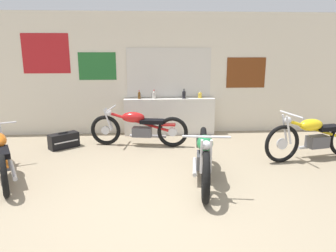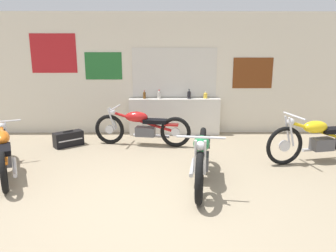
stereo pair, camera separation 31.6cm
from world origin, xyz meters
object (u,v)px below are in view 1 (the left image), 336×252
motorcycle_yellow (315,136)px  motorcycle_red (139,127)px  bottle_left_center (154,95)px  motorcycle_orange (1,154)px  bottle_right_center (200,95)px  bottle_center (184,94)px  motorcycle_green (204,156)px  hard_case_black (64,141)px  bottle_leftmost (139,95)px

motorcycle_yellow → motorcycle_red: (-3.24, 1.05, -0.03)m
bottle_left_center → motorcycle_orange: bearing=-134.6°
motorcycle_orange → motorcycle_red: size_ratio=0.97×
bottle_right_center → motorcycle_orange: (-3.56, -2.51, -0.53)m
bottle_center → bottle_right_center: bearing=5.5°
motorcycle_yellow → bottle_center: bearing=138.6°
motorcycle_green → motorcycle_red: 2.23m
bottle_left_center → bottle_center: bearing=-3.1°
motorcycle_green → motorcycle_red: size_ratio=0.98×
motorcycle_yellow → motorcycle_orange: motorcycle_yellow is taller
motorcycle_yellow → hard_case_black: motorcycle_yellow is taller
bottle_center → motorcycle_green: bearing=-90.4°
bottle_center → motorcycle_orange: (-3.17, -2.47, -0.56)m
bottle_leftmost → motorcycle_orange: (-2.14, -2.49, -0.55)m
motorcycle_yellow → hard_case_black: bearing=168.1°
bottle_leftmost → bottle_center: bearing=-0.7°
bottle_leftmost → bottle_left_center: (0.34, 0.03, 0.00)m
motorcycle_orange → motorcycle_red: motorcycle_red is taller
bottle_leftmost → motorcycle_green: 3.10m
motorcycle_orange → motorcycle_red: 2.66m
bottle_left_center → motorcycle_green: bottle_left_center is taller
motorcycle_yellow → motorcycle_green: motorcycle_green is taller
bottle_leftmost → motorcycle_green: bearing=-70.6°
motorcycle_green → hard_case_black: motorcycle_green is taller
bottle_left_center → bottle_center: 0.70m
motorcycle_red → motorcycle_yellow: bearing=-18.0°
motorcycle_yellow → bottle_left_center: bearing=145.7°
bottle_left_center → motorcycle_red: (-0.35, -0.92, -0.54)m
bottle_leftmost → hard_case_black: bearing=-148.8°
bottle_leftmost → bottle_left_center: size_ratio=0.98×
motorcycle_green → bottle_leftmost: bearing=109.4°
motorcycle_orange → hard_case_black: motorcycle_orange is taller
bottle_right_center → motorcycle_green: size_ratio=0.08×
bottle_left_center → bottle_right_center: bottle_left_center is taller
bottle_center → motorcycle_red: 1.47m
bottle_center → motorcycle_orange: 4.06m
bottle_right_center → hard_case_black: size_ratio=0.27×
bottle_left_center → motorcycle_green: bearing=-76.9°
motorcycle_orange → bottle_center: bearing=37.9°
bottle_left_center → motorcycle_yellow: bottle_left_center is taller
bottle_left_center → hard_case_black: bottle_left_center is taller
bottle_leftmost → bottle_right_center: bearing=1.0°
bottle_leftmost → motorcycle_red: bearing=-90.4°
bottle_right_center → motorcycle_yellow: 2.72m
motorcycle_orange → bottle_left_center: bearing=45.4°
bottle_leftmost → motorcycle_orange: bottle_leftmost is taller
hard_case_black → bottle_right_center: bearing=18.0°
bottle_leftmost → bottle_left_center: bearing=4.2°
motorcycle_green → motorcycle_orange: bearing=172.8°
bottle_left_center → motorcycle_orange: size_ratio=0.10×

